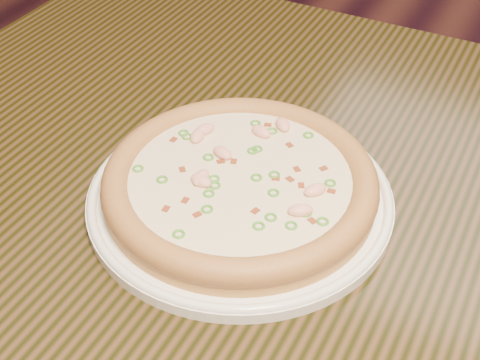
% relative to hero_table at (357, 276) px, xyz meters
% --- Properties ---
extents(hero_table, '(1.20, 0.80, 0.75)m').
position_rel_hero_table_xyz_m(hero_table, '(0.00, 0.00, 0.00)').
color(hero_table, black).
rests_on(hero_table, ground).
extents(plate, '(0.31, 0.31, 0.02)m').
position_rel_hero_table_xyz_m(plate, '(-0.12, -0.05, 0.11)').
color(plate, white).
rests_on(plate, hero_table).
extents(pizza, '(0.27, 0.27, 0.03)m').
position_rel_hero_table_xyz_m(pizza, '(-0.12, -0.05, 0.13)').
color(pizza, '#BD9246').
rests_on(pizza, plate).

